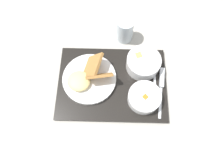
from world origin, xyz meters
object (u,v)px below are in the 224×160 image
object	(u,v)px
knife	(162,81)
spoon	(155,85)
bowl_soup	(143,63)
plate_main	(89,78)
glass_water	(125,31)
bowl_salad	(144,97)

from	to	relation	value
knife	spoon	xyz separation A→B (m)	(0.03, 0.01, -0.00)
bowl_soup	spoon	size ratio (longest dim) A/B	0.87
plate_main	glass_water	bearing A→B (deg)	-132.55
plate_main	spoon	xyz separation A→B (m)	(-0.26, 0.06, -0.01)
bowl_soup	knife	world-z (taller)	bowl_soup
bowl_salad	bowl_soup	world-z (taller)	bowl_soup
bowl_soup	bowl_salad	bearing A→B (deg)	81.05
glass_water	knife	bearing A→B (deg)	115.64
glass_water	bowl_soup	bearing A→B (deg)	107.40
plate_main	glass_water	size ratio (longest dim) A/B	1.88
plate_main	glass_water	world-z (taller)	glass_water
spoon	glass_water	distance (m)	0.27
bowl_soup	glass_water	xyz separation A→B (m)	(0.05, -0.16, -0.00)
bowl_salad	knife	size ratio (longest dim) A/B	0.62
bowl_salad	plate_main	xyz separation A→B (m)	(0.21, -0.11, -0.01)
bowl_salad	knife	distance (m)	0.11
bowl_salad	plate_main	size ratio (longest dim) A/B	0.58
glass_water	bowl_salad	bearing A→B (deg)	95.32
bowl_soup	knife	size ratio (longest dim) A/B	0.67
bowl_salad	plate_main	world-z (taller)	plate_main
knife	spoon	size ratio (longest dim) A/B	1.30
plate_main	spoon	size ratio (longest dim) A/B	1.39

